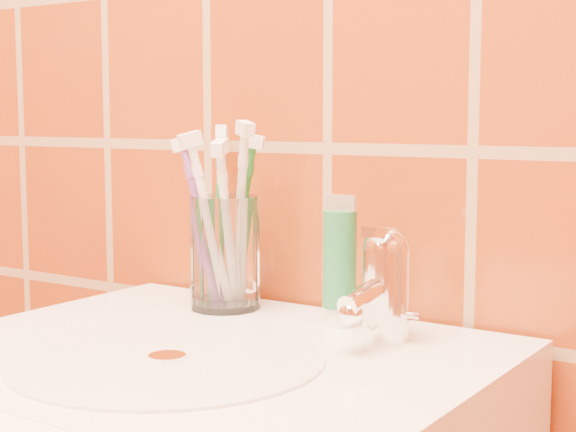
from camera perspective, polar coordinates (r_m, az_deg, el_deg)
The scene contains 9 objects.
glass_tumbler at distance 1.06m, azimuth -4.12°, elevation -2.36°, with size 0.08×0.08×0.14m, color white.
toothpaste_tube at distance 0.97m, azimuth 3.36°, elevation -3.18°, with size 0.04×0.04×0.15m.
faucet at distance 0.91m, azimuth 6.23°, elevation -4.13°, with size 0.05×0.11×0.12m.
toothbrush_0 at distance 1.04m, azimuth -3.17°, elevation -0.12°, with size 0.06×0.04×0.23m, color silver, non-canonical shape.
toothbrush_1 at distance 1.06m, azimuth -3.11°, elevation -0.43°, with size 0.05×0.04×0.21m, color #1D6F28, non-canonical shape.
toothbrush_2 at distance 1.03m, azimuth -5.06°, elevation -0.54°, with size 0.05×0.07×0.22m, color white, non-canonical shape.
toothbrush_3 at distance 1.05m, azimuth -5.58°, elevation -0.56°, with size 0.07×0.03×0.21m, color #804799, non-canonical shape.
toothbrush_4 at distance 1.03m, azimuth -3.96°, elevation -0.81°, with size 0.04×0.07×0.21m, color white, non-canonical shape.
toothbrush_5 at distance 1.09m, azimuth -4.49°, elevation -0.05°, with size 0.06×0.08×0.22m, color #1F742C, non-canonical shape.
Camera 1 is at (0.55, 0.30, 1.08)m, focal length 55.00 mm.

